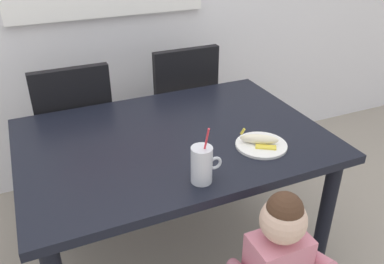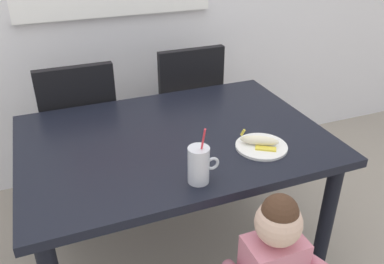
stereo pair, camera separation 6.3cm
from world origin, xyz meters
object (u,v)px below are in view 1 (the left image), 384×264
(peeled_banana, at_px, (260,140))
(dining_chair_left, at_px, (75,129))
(dining_chair_right, at_px, (180,105))
(snack_plate, at_px, (261,145))
(dining_table, at_px, (173,154))
(toddler_standing, at_px, (278,261))
(milk_cup, at_px, (202,166))

(peeled_banana, bearing_deg, dining_chair_left, 127.09)
(dining_chair_right, xyz_separation_m, peeled_banana, (-0.01, -0.97, 0.25))
(snack_plate, bearing_deg, dining_chair_right, 89.55)
(dining_chair_right, bearing_deg, dining_table, 65.58)
(dining_chair_left, relative_size, peeled_banana, 5.74)
(toddler_standing, relative_size, peeled_banana, 5.01)
(dining_table, bearing_deg, peeled_banana, -36.28)
(milk_cup, relative_size, snack_plate, 1.08)
(dining_chair_right, bearing_deg, dining_chair_left, 5.08)
(dining_chair_right, height_order, milk_cup, milk_cup)
(milk_cup, bearing_deg, dining_table, 85.85)
(dining_chair_right, xyz_separation_m, toddler_standing, (-0.18, -1.40, -0.02))
(dining_chair_left, distance_m, snack_plate, 1.17)
(dining_table, distance_m, milk_cup, 0.41)
(milk_cup, bearing_deg, toddler_standing, -57.74)
(milk_cup, bearing_deg, dining_chair_right, 71.97)
(dining_chair_left, relative_size, snack_plate, 4.17)
(dining_chair_right, bearing_deg, toddler_standing, 82.71)
(dining_chair_right, height_order, toddler_standing, dining_chair_right)
(dining_chair_left, distance_m, milk_cup, 1.14)
(toddler_standing, bearing_deg, peeled_banana, 68.70)
(snack_plate, bearing_deg, milk_cup, -159.81)
(dining_table, height_order, dining_chair_right, dining_chair_right)
(dining_chair_left, bearing_deg, snack_plate, 127.03)
(dining_chair_left, xyz_separation_m, peeled_banana, (0.69, -0.91, 0.25))
(dining_table, bearing_deg, dining_chair_right, 65.58)
(dining_table, xyz_separation_m, toddler_standing, (0.16, -0.66, -0.14))
(dining_table, xyz_separation_m, dining_chair_left, (-0.37, 0.67, -0.12))
(dining_chair_left, relative_size, toddler_standing, 1.15)
(milk_cup, distance_m, snack_plate, 0.38)
(snack_plate, bearing_deg, peeled_banana, 120.06)
(dining_table, xyz_separation_m, snack_plate, (0.33, -0.24, 0.10))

